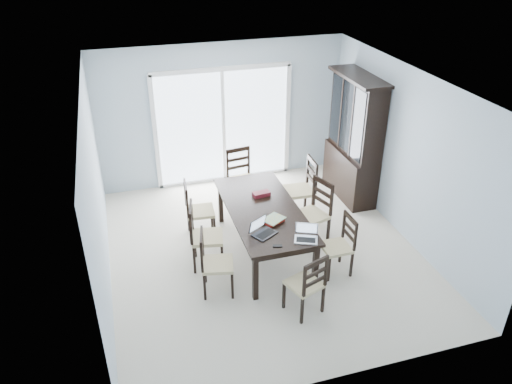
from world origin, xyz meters
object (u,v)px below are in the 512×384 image
chair_left_near (210,256)px  hot_tub (177,138)px  game_box (261,194)px  chair_left_mid (200,229)px  chair_end_far (241,171)px  cell_phone (278,246)px  chair_end_near (309,280)px  laptop_dark (265,231)px  china_hutch (354,140)px  chair_right_near (342,239)px  chair_right_far (305,182)px  dining_table (263,213)px  laptop_silver (306,237)px  chair_left_far (194,204)px  chair_right_mid (316,206)px

chair_left_near → hot_tub: (0.21, 4.26, -0.09)m
game_box → chair_left_mid: bearing=-157.6°
chair_end_far → cell_phone: 2.45m
chair_end_near → game_box: chair_end_near is taller
laptop_dark → chair_end_near: bearing=-99.2°
china_hutch → cell_phone: 3.08m
chair_right_near → chair_end_near: chair_end_near is taller
game_box → hot_tub: hot_tub is taller
chair_right_far → laptop_dark: size_ratio=3.16×
chair_left_mid → chair_right_near: size_ratio=1.13×
dining_table → laptop_silver: size_ratio=6.09×
chair_left_far → chair_right_mid: size_ratio=0.93×
game_box → dining_table: bearing=-102.2°
chair_left_mid → chair_right_far: bearing=125.8°
laptop_dark → cell_phone: size_ratio=3.13×
chair_left_far → game_box: (0.98, -0.32, 0.20)m
china_hutch → chair_left_near: 3.57m
chair_right_mid → chair_end_far: size_ratio=1.01×
chair_end_far → laptop_dark: chair_end_far is taller
chair_end_near → chair_right_far: bearing=50.1°
hot_tub → dining_table: bearing=-78.6°
chair_left_mid → laptop_silver: 1.53m
china_hutch → chair_right_far: bearing=-156.7°
laptop_silver → dining_table: bearing=130.9°
cell_phone → game_box: size_ratio=0.47×
chair_right_near → cell_phone: chair_right_near is taller
chair_end_near → hot_tub: size_ratio=0.47×
dining_table → chair_right_mid: size_ratio=1.86×
chair_right_near → cell_phone: size_ratio=8.44×
cell_phone → hot_tub: 4.59m
chair_right_near → game_box: 1.42m
chair_left_far → chair_end_near: chair_left_far is taller
china_hutch → chair_end_far: 2.03m
chair_right_near → game_box: size_ratio=3.96×
chair_left_mid → game_box: 1.13m
chair_left_far → cell_phone: (0.80, -1.63, 0.17)m
dining_table → chair_end_near: (0.14, -1.46, -0.13)m
chair_right_mid → chair_right_far: 0.75m
chair_end_far → chair_right_far: bearing=134.0°
chair_left_near → chair_right_mid: 1.93m
chair_end_far → hot_tub: bearing=-77.7°
chair_left_near → chair_right_far: (1.89, 1.46, 0.07)m
chair_right_mid → laptop_silver: chair_right_mid is taller
china_hutch → chair_right_mid: (-1.17, -1.20, -0.45)m
chair_end_far → cell_phone: size_ratio=9.73×
china_hutch → chair_right_far: 1.24m
chair_end_near → hot_tub: 5.12m
chair_end_near → cell_phone: size_ratio=8.58×
dining_table → chair_right_far: 1.24m
cell_phone → china_hutch: bearing=60.0°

